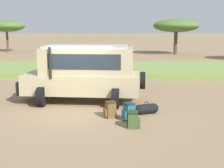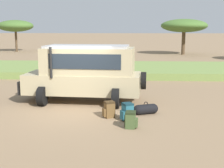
{
  "view_description": "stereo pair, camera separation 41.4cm",
  "coord_description": "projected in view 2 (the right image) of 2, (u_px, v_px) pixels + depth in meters",
  "views": [
    {
      "loc": [
        1.59,
        -11.5,
        3.19
      ],
      "look_at": [
        1.32,
        0.49,
        1.0
      ],
      "focal_mm": 50.0,
      "sensor_mm": 36.0,
      "label": 1
    },
    {
      "loc": [
        2.0,
        -11.48,
        3.19
      ],
      "look_at": [
        1.32,
        0.49,
        1.0
      ],
      "focal_mm": 50.0,
      "sensor_mm": 36.0,
      "label": 2
    }
  ],
  "objects": [
    {
      "name": "ground_plane",
      "position": [
        77.0,
        112.0,
        11.96
      ],
      "size": [
        320.0,
        320.0,
        0.0
      ],
      "primitive_type": "plane",
      "color": "#8C7051"
    },
    {
      "name": "backpack_beside_front_wheel",
      "position": [
        109.0,
        110.0,
        11.15
      ],
      "size": [
        0.48,
        0.42,
        0.59
      ],
      "color": "brown",
      "rests_on": "ground_plane"
    },
    {
      "name": "backpack_near_rear_wheel",
      "position": [
        127.0,
        112.0,
        10.76
      ],
      "size": [
        0.49,
        0.46,
        0.62
      ],
      "color": "#235B6B",
      "rests_on": "ground_plane"
    },
    {
      "name": "backpack_cluster_center",
      "position": [
        131.0,
        120.0,
        9.99
      ],
      "size": [
        0.44,
        0.42,
        0.54
      ],
      "color": "#42562D",
      "rests_on": "ground_plane"
    },
    {
      "name": "acacia_tree_left_mid",
      "position": [
        15.0,
        26.0,
        40.87
      ],
      "size": [
        4.69,
        4.08,
        4.13
      ],
      "color": "brown",
      "rests_on": "ground_plane"
    },
    {
      "name": "grass_bank",
      "position": [
        102.0,
        69.0,
        22.43
      ],
      "size": [
        120.0,
        7.0,
        0.44
      ],
      "color": "olive",
      "rests_on": "ground_plane"
    },
    {
      "name": "acacia_tree_centre_back",
      "position": [
        184.0,
        26.0,
        36.44
      ],
      "size": [
        5.39,
        5.26,
        4.15
      ],
      "color": "brown",
      "rests_on": "ground_plane"
    },
    {
      "name": "duffel_bag_low_black_case",
      "position": [
        146.0,
        109.0,
        11.58
      ],
      "size": [
        0.94,
        0.59,
        0.47
      ],
      "color": "black",
      "rests_on": "ground_plane"
    },
    {
      "name": "safari_vehicle",
      "position": [
        86.0,
        72.0,
        13.37
      ],
      "size": [
        5.42,
        2.95,
        2.44
      ],
      "color": "tan",
      "rests_on": "ground_plane"
    }
  ]
}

